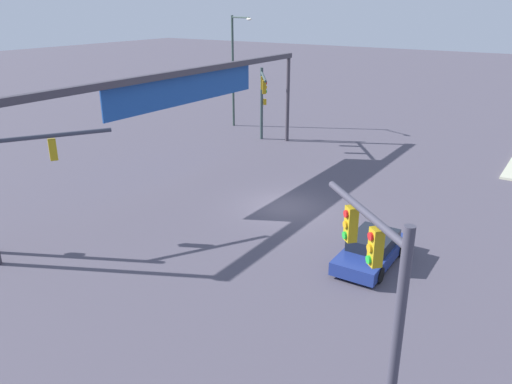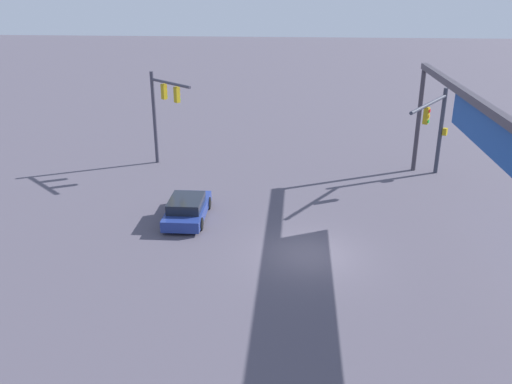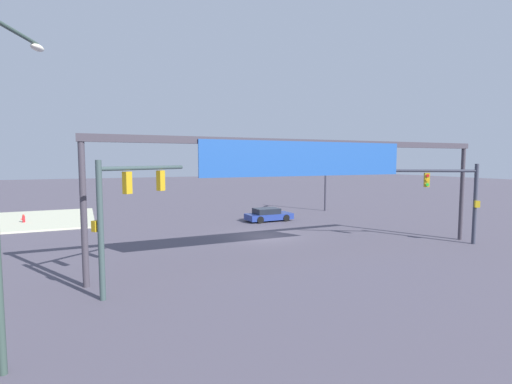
{
  "view_description": "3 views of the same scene",
  "coord_description": "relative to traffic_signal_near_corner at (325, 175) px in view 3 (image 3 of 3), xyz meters",
  "views": [
    {
      "loc": [
        -21.91,
        -12.49,
        10.29
      ],
      "look_at": [
        -2.97,
        -0.07,
        1.79
      ],
      "focal_mm": 35.37,
      "sensor_mm": 36.0,
      "label": 1
    },
    {
      "loc": [
        21.31,
        -0.67,
        11.29
      ],
      "look_at": [
        2.35,
        -2.17,
        3.84
      ],
      "focal_mm": 37.54,
      "sensor_mm": 36.0,
      "label": 2
    },
    {
      "loc": [
        12.09,
        25.03,
        5.63
      ],
      "look_at": [
        -0.16,
        -1.82,
        3.15
      ],
      "focal_mm": 26.58,
      "sensor_mm": 36.0,
      "label": 3
    }
  ],
  "objects": [
    {
      "name": "sedan_car_approaching",
      "position": [
        8.42,
        3.19,
        -3.46
      ],
      "size": [
        4.31,
        2.0,
        1.21
      ],
      "rotation": [
        0.0,
        0.0,
        3.16
      ],
      "color": "navy",
      "rests_on": "ground"
    },
    {
      "name": "fire_hydrant_on_curb",
      "position": [
        28.86,
        -4.32,
        -3.55
      ],
      "size": [
        0.33,
        0.22,
        0.71
      ],
      "color": "red",
      "rests_on": "sidewalk_corner"
    },
    {
      "name": "traffic_signal_near_corner",
      "position": [
        0.0,
        0.0,
        0.0
      ],
      "size": [
        2.9,
        3.17,
        6.07
      ],
      "rotation": [
        0.0,
        0.0,
        0.83
      ],
      "color": "#3D3B49",
      "rests_on": "ground"
    },
    {
      "name": "overhead_sign_gantry",
      "position": [
        12.02,
        16.29,
        1.71
      ],
      "size": [
        24.68,
        0.43,
        6.79
      ],
      "color": "#3B363F",
      "rests_on": "ground"
    },
    {
      "name": "ground_plane",
      "position": [
        11.81,
        9.33,
        -4.04
      ],
      "size": [
        205.63,
        205.63,
        0.0
      ],
      "primitive_type": "plane",
      "color": "#4E4856"
    },
    {
      "name": "traffic_signal_cross_street",
      "position": [
        22.41,
        17.55,
        -0.17
      ],
      "size": [
        4.37,
        3.05,
        5.65
      ],
      "rotation": [
        0.0,
        0.0,
        -2.52
      ],
      "color": "#334444",
      "rests_on": "ground"
    },
    {
      "name": "traffic_signal_opposite_side",
      "position": [
        1.18,
        16.89,
        -0.45
      ],
      "size": [
        5.09,
        3.44,
        5.4
      ],
      "rotation": [
        0.0,
        0.0,
        -0.54
      ],
      "color": "#343746",
      "rests_on": "ground"
    }
  ]
}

